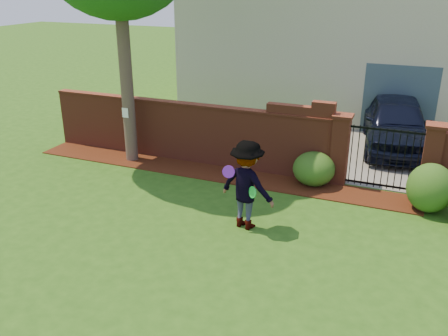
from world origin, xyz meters
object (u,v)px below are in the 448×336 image
at_px(car, 397,126).
at_px(frisbee_green, 253,192).
at_px(man, 246,186).
at_px(frisbee_purple, 229,172).

distance_m(car, frisbee_green, 7.17).
xyz_separation_m(man, frisbee_purple, (-0.33, -0.17, 0.33)).
distance_m(car, man, 7.02).
distance_m(man, frisbee_green, 0.35).
xyz_separation_m(car, frisbee_purple, (-2.96, -6.67, 0.51)).
height_order(man, frisbee_purple, man).
height_order(car, man, man).
distance_m(car, frisbee_purple, 7.32).
relative_size(car, frisbee_green, 18.87).
bearing_deg(car, frisbee_purple, -121.93).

